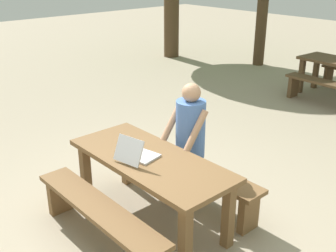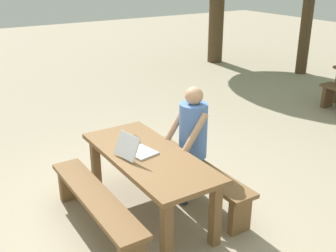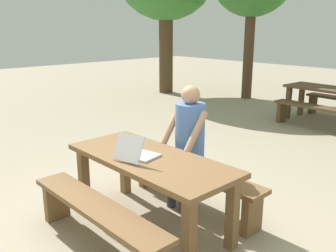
{
  "view_description": "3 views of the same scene",
  "coord_description": "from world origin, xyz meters",
  "px_view_note": "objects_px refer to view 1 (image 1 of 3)",
  "views": [
    {
      "loc": [
        2.73,
        -2.21,
        2.48
      ],
      "look_at": [
        -0.02,
        0.25,
        0.96
      ],
      "focal_mm": 43.91,
      "sensor_mm": 36.0,
      "label": 1
    },
    {
      "loc": [
        3.29,
        -1.86,
        2.53
      ],
      "look_at": [
        -0.02,
        0.25,
        0.96
      ],
      "focal_mm": 43.91,
      "sensor_mm": 36.0,
      "label": 2
    },
    {
      "loc": [
        2.5,
        -2.1,
        1.9
      ],
      "look_at": [
        -0.02,
        0.25,
        0.96
      ],
      "focal_mm": 39.56,
      "sensor_mm": 36.0,
      "label": 3
    }
  ],
  "objects_px": {
    "small_pouch": "(130,143)",
    "picnic_table_front": "(150,168)",
    "laptop": "(136,154)",
    "person_seated": "(188,135)"
  },
  "relations": [
    {
      "from": "small_pouch",
      "to": "person_seated",
      "type": "bearing_deg",
      "value": 63.88
    },
    {
      "from": "small_pouch",
      "to": "picnic_table_front",
      "type": "bearing_deg",
      "value": -3.26
    },
    {
      "from": "person_seated",
      "to": "picnic_table_front",
      "type": "bearing_deg",
      "value": -83.84
    },
    {
      "from": "small_pouch",
      "to": "person_seated",
      "type": "distance_m",
      "value": 0.62
    },
    {
      "from": "laptop",
      "to": "person_seated",
      "type": "bearing_deg",
      "value": -100.51
    },
    {
      "from": "laptop",
      "to": "small_pouch",
      "type": "xyz_separation_m",
      "value": [
        -0.28,
        0.14,
        -0.03
      ]
    },
    {
      "from": "picnic_table_front",
      "to": "laptop",
      "type": "height_order",
      "value": "laptop"
    },
    {
      "from": "laptop",
      "to": "person_seated",
      "type": "distance_m",
      "value": 0.69
    },
    {
      "from": "picnic_table_front",
      "to": "laptop",
      "type": "xyz_separation_m",
      "value": [
        -0.05,
        -0.12,
        0.17
      ]
    },
    {
      "from": "picnic_table_front",
      "to": "laptop",
      "type": "bearing_deg",
      "value": -114.08
    }
  ]
}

